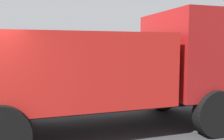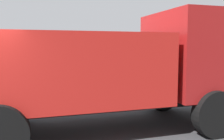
{
  "view_description": "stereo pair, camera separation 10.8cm",
  "coord_description": "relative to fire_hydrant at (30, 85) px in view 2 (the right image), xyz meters",
  "views": [
    {
      "loc": [
        1.58,
        -4.81,
        2.11
      ],
      "look_at": [
        3.57,
        2.52,
        1.37
      ],
      "focal_mm": 39.11,
      "sensor_mm": 36.0,
      "label": 1
    },
    {
      "loc": [
        1.68,
        -4.84,
        2.11
      ],
      "look_at": [
        3.57,
        2.52,
        1.37
      ],
      "focal_mm": 39.11,
      "sensor_mm": 36.0,
      "label": 2
    }
  ],
  "objects": [
    {
      "name": "sidewalk_curb",
      "position": [
        -0.9,
        1.46,
        -0.52
      ],
      "size": [
        36.0,
        5.0,
        0.15
      ],
      "primitive_type": "cube",
      "color": "#BCB7AD",
      "rests_on": "ground"
    },
    {
      "name": "fire_hydrant",
      "position": [
        0.0,
        0.0,
        0.0
      ],
      "size": [
        0.24,
        0.55,
        0.83
      ],
      "color": "yellow",
      "rests_on": "sidewalk_curb"
    },
    {
      "name": "loose_tire",
      "position": [
        -0.22,
        -0.36,
        0.13
      ],
      "size": [
        1.14,
        0.42,
        1.14
      ],
      "primitive_type": "torus",
      "rotation": [
        1.43,
        0.0,
        0.03
      ],
      "color": "black",
      "rests_on": "sidewalk_curb"
    },
    {
      "name": "dump_truck_red",
      "position": [
        2.3,
        -3.98,
        1.02
      ],
      "size": [
        7.11,
        3.05,
        3.0
      ],
      "color": "red",
      "rests_on": "ground"
    }
  ]
}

